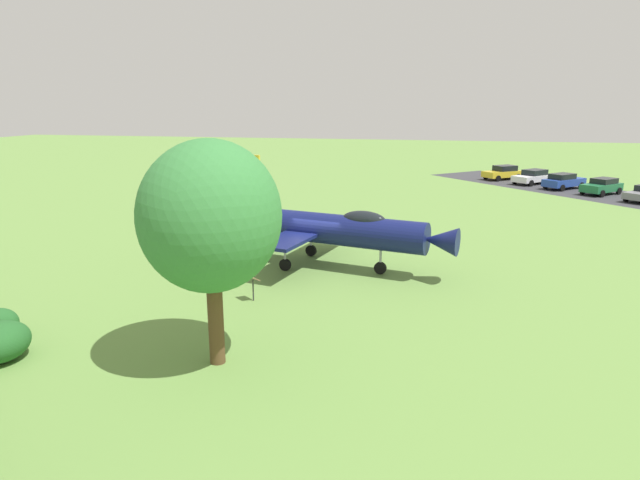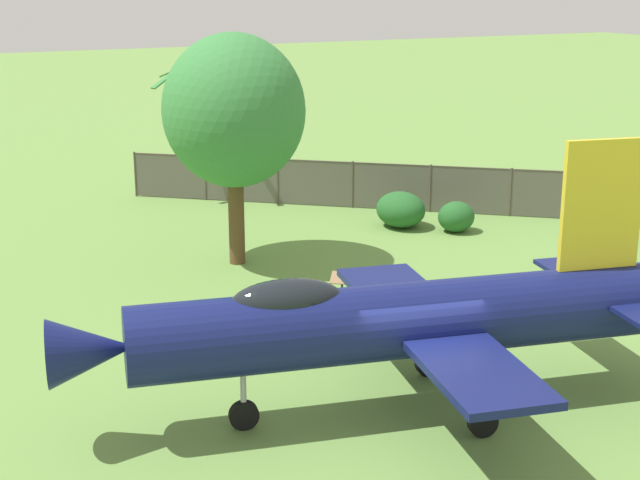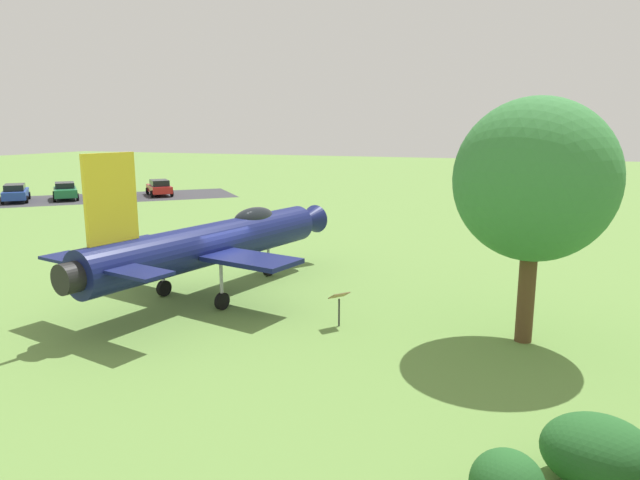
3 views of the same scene
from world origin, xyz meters
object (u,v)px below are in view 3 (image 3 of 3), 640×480
Objects in this scene: parked_car_red at (159,187)px; shade_tree at (535,181)px; info_plaque at (339,300)px; parked_car_green at (65,191)px; shrub_by_tree at (598,452)px; display_jet at (219,241)px; parked_car_blue at (15,193)px; parked_car_gray at (115,189)px.

shade_tree is at bearing -175.01° from parked_car_red.
info_plaque is 0.27× the size of parked_car_green.
info_plaque is 38.22m from parked_car_red.
shade_tree is 3.65× the size of shrub_by_tree.
display_jet is 3.07× the size of parked_car_green.
display_jet is 11.39m from shade_tree.
shade_tree is 1.58× the size of parked_car_blue.
parked_car_gray is 7.99m from parked_car_blue.
parked_car_green is (-39.80, 27.95, 0.13)m from shrub_by_tree.
info_plaque is 38.73m from parked_car_gray.
info_plaque is (5.47, -1.88, -1.18)m from display_jet.
display_jet is at bearing 2.26° from parked_car_gray.
shrub_by_tree is 0.43× the size of parked_car_blue.
shade_tree reaches higher than display_jet.
parked_car_gray is 1.08× the size of parked_car_green.
display_jet is at bearing 147.20° from shrub_by_tree.
parked_car_gray is at bearing 140.08° from shrub_by_tree.
info_plaque is 0.27× the size of parked_car_red.
parked_car_green is (-32.88, 21.84, -0.08)m from info_plaque.
display_jet is at bearing 174.45° from parked_car_red.
parked_car_red is at bearing 52.71° from display_jet.
shade_tree reaches higher than parked_car_red.
shade_tree reaches higher than parked_car_gray.
display_jet reaches higher than info_plaque.
shrub_by_tree is 49.43m from parked_car_blue.
shade_tree is 1.67× the size of parked_car_green.
parked_car_green is at bearing 146.40° from info_plaque.
shrub_by_tree is at bearing 9.05° from parked_car_green.
display_jet is at bearing 161.00° from info_plaque.
parked_car_gray is (-36.78, 30.78, 0.09)m from shrub_by_tree.
parked_car_red is (-21.45, 25.25, -1.27)m from display_jet.
parked_car_red is at bearing 85.76° from parked_car_green.
display_jet is 6.70× the size of shrub_by_tree.
display_jet is at bearing 8.06° from parked_car_green.
shrub_by_tree is 0.42× the size of parked_car_gray.
shade_tree is at bearing -83.54° from display_jet.
parked_car_red and parked_car_green have the same top height.
info_plaque is at bearing 178.88° from parked_car_red.
shade_tree is 45.22m from parked_car_blue.
parked_car_gray is at bearing 84.12° from parked_car_red.
shade_tree reaches higher than parked_car_green.
parked_car_gray is at bearing 59.29° from display_jet.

